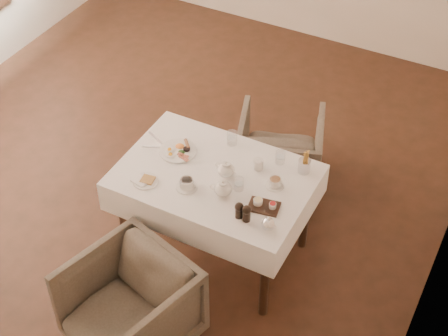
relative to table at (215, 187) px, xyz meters
name	(u,v)px	position (x,y,z in m)	size (l,w,h in m)	color
table	(215,187)	(0.00, 0.00, 0.00)	(1.28, 0.88, 0.75)	black
armchair_near	(130,307)	(-0.12, -0.90, -0.31)	(0.69, 0.71, 0.65)	#4C4337
armchair_far	(280,150)	(0.09, 0.91, -0.34)	(0.64, 0.66, 0.60)	#4C4337
breakfast_plate	(178,150)	(-0.33, 0.09, 0.13)	(0.26, 0.26, 0.03)	white
side_plate	(145,181)	(-0.37, -0.27, 0.12)	(0.18, 0.17, 0.02)	white
teapot_centre	(226,169)	(0.07, 0.02, 0.18)	(0.16, 0.12, 0.12)	white
teapot_front	(223,188)	(0.14, -0.14, 0.18)	(0.16, 0.12, 0.12)	white
creamer	(258,164)	(0.23, 0.19, 0.16)	(0.06, 0.06, 0.07)	white
teacup_near	(187,184)	(-0.10, -0.19, 0.15)	(0.14, 0.14, 0.07)	white
teacup_far	(275,183)	(0.40, 0.09, 0.14)	(0.12, 0.12, 0.06)	white
glass_left	(232,138)	(-0.04, 0.33, 0.17)	(0.07, 0.07, 0.10)	silver
glass_mid	(239,184)	(0.20, -0.05, 0.16)	(0.06, 0.06, 0.09)	silver
glass_right	(280,157)	(0.33, 0.31, 0.16)	(0.07, 0.07, 0.09)	silver
condiment_board	(264,206)	(0.41, -0.13, 0.13)	(0.21, 0.16, 0.05)	black
pepper_mill_left	(239,210)	(0.31, -0.27, 0.17)	(0.06, 0.06, 0.12)	black
pepper_mill_right	(247,213)	(0.37, -0.27, 0.18)	(0.06, 0.06, 0.12)	black
silver_pot	(268,223)	(0.52, -0.28, 0.17)	(0.10, 0.08, 0.11)	white
fries_cup	(305,163)	(0.51, 0.30, 0.19)	(0.08, 0.08, 0.18)	silver
cutlery_fork	(157,139)	(-0.53, 0.13, 0.12)	(0.02, 0.21, 0.00)	silver
cutlery_knife	(156,147)	(-0.49, 0.05, 0.12)	(0.02, 0.20, 0.00)	silver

